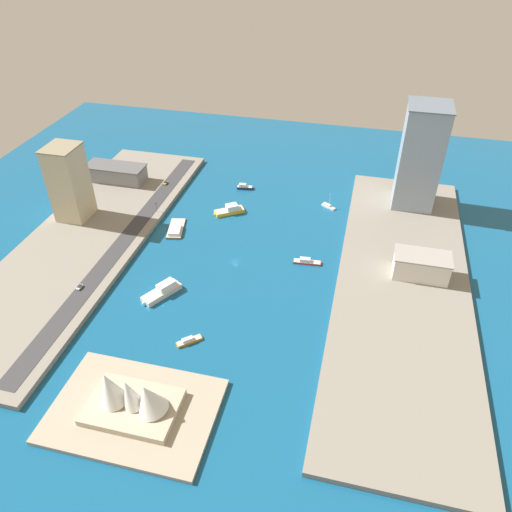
{
  "coord_description": "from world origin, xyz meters",
  "views": [
    {
      "loc": [
        -66.07,
        218.46,
        173.97
      ],
      "look_at": [
        -11.19,
        -4.91,
        2.54
      ],
      "focal_mm": 34.72,
      "sensor_mm": 36.0,
      "label": 1
    }
  ],
  "objects_px": {
    "warehouse_low_gray": "(116,173)",
    "taxi_yellow_cab": "(165,183)",
    "sailboat_small_white": "(328,206)",
    "traffic_light_waterfront": "(156,206)",
    "opera_landmark": "(131,398)",
    "patrol_launch_navy": "(245,187)",
    "hotel_broad_white": "(421,265)",
    "water_taxi_orange": "(189,341)",
    "office_block_beige": "(69,183)",
    "tower_tall_glass": "(420,157)",
    "van_white": "(80,287)",
    "tugboat_red": "(307,261)",
    "barge_flat_brown": "(176,229)",
    "ferry_yellow_fast": "(230,210)",
    "ferry_white_commuter": "(162,291)"
  },
  "relations": [
    {
      "from": "warehouse_low_gray",
      "to": "taxi_yellow_cab",
      "type": "distance_m",
      "value": 37.02
    },
    {
      "from": "sailboat_small_white",
      "to": "taxi_yellow_cab",
      "type": "bearing_deg",
      "value": 0.14
    },
    {
      "from": "traffic_light_waterfront",
      "to": "opera_landmark",
      "type": "bearing_deg",
      "value": 109.33
    },
    {
      "from": "taxi_yellow_cab",
      "to": "opera_landmark",
      "type": "bearing_deg",
      "value": 108.22
    },
    {
      "from": "patrol_launch_navy",
      "to": "opera_landmark",
      "type": "bearing_deg",
      "value": 91.22
    },
    {
      "from": "hotel_broad_white",
      "to": "opera_landmark",
      "type": "relative_size",
      "value": 0.81
    },
    {
      "from": "water_taxi_orange",
      "to": "office_block_beige",
      "type": "relative_size",
      "value": 0.24
    },
    {
      "from": "patrol_launch_navy",
      "to": "taxi_yellow_cab",
      "type": "relative_size",
      "value": 2.84
    },
    {
      "from": "sailboat_small_white",
      "to": "warehouse_low_gray",
      "type": "distance_m",
      "value": 154.25
    },
    {
      "from": "hotel_broad_white",
      "to": "tower_tall_glass",
      "type": "bearing_deg",
      "value": -87.11
    },
    {
      "from": "hotel_broad_white",
      "to": "warehouse_low_gray",
      "type": "distance_m",
      "value": 220.82
    },
    {
      "from": "van_white",
      "to": "tugboat_red",
      "type": "bearing_deg",
      "value": -154.33
    },
    {
      "from": "barge_flat_brown",
      "to": "patrol_launch_navy",
      "type": "relative_size",
      "value": 1.92
    },
    {
      "from": "patrol_launch_navy",
      "to": "water_taxi_orange",
      "type": "distance_m",
      "value": 151.88
    },
    {
      "from": "sailboat_small_white",
      "to": "ferry_yellow_fast",
      "type": "height_order",
      "value": "sailboat_small_white"
    },
    {
      "from": "water_taxi_orange",
      "to": "sailboat_small_white",
      "type": "bearing_deg",
      "value": -109.29
    },
    {
      "from": "water_taxi_orange",
      "to": "opera_landmark",
      "type": "bearing_deg",
      "value": 78.49
    },
    {
      "from": "barge_flat_brown",
      "to": "tower_tall_glass",
      "type": "xyz_separation_m",
      "value": [
        -143.95,
        -66.34,
        35.45
      ]
    },
    {
      "from": "sailboat_small_white",
      "to": "hotel_broad_white",
      "type": "height_order",
      "value": "hotel_broad_white"
    },
    {
      "from": "office_block_beige",
      "to": "traffic_light_waterfront",
      "type": "xyz_separation_m",
      "value": [
        -48.38,
        -17.11,
        -19.71
      ]
    },
    {
      "from": "hotel_broad_white",
      "to": "taxi_yellow_cab",
      "type": "distance_m",
      "value": 186.87
    },
    {
      "from": "ferry_yellow_fast",
      "to": "traffic_light_waterfront",
      "type": "xyz_separation_m",
      "value": [
        45.7,
        14.43,
        5.14
      ]
    },
    {
      "from": "water_taxi_orange",
      "to": "taxi_yellow_cab",
      "type": "bearing_deg",
      "value": -63.82
    },
    {
      "from": "barge_flat_brown",
      "to": "tugboat_red",
      "type": "bearing_deg",
      "value": 170.88
    },
    {
      "from": "ferry_white_commuter",
      "to": "warehouse_low_gray",
      "type": "height_order",
      "value": "warehouse_low_gray"
    },
    {
      "from": "barge_flat_brown",
      "to": "tugboat_red",
      "type": "height_order",
      "value": "tugboat_red"
    },
    {
      "from": "sailboat_small_white",
      "to": "traffic_light_waterfront",
      "type": "distance_m",
      "value": 114.77
    },
    {
      "from": "tower_tall_glass",
      "to": "van_white",
      "type": "bearing_deg",
      "value": 38.11
    },
    {
      "from": "traffic_light_waterfront",
      "to": "office_block_beige",
      "type": "bearing_deg",
      "value": 19.48
    },
    {
      "from": "taxi_yellow_cab",
      "to": "warehouse_low_gray",
      "type": "bearing_deg",
      "value": 3.8
    },
    {
      "from": "ferry_yellow_fast",
      "to": "tower_tall_glass",
      "type": "relative_size",
      "value": 0.3
    },
    {
      "from": "water_taxi_orange",
      "to": "opera_landmark",
      "type": "xyz_separation_m",
      "value": [
        8.66,
        42.52,
        7.93
      ]
    },
    {
      "from": "opera_landmark",
      "to": "traffic_light_waterfront",
      "type": "bearing_deg",
      "value": -70.67
    },
    {
      "from": "barge_flat_brown",
      "to": "office_block_beige",
      "type": "xyz_separation_m",
      "value": [
        66.81,
        2.85,
        25.79
      ]
    },
    {
      "from": "tugboat_red",
      "to": "office_block_beige",
      "type": "relative_size",
      "value": 0.35
    },
    {
      "from": "tower_tall_glass",
      "to": "barge_flat_brown",
      "type": "bearing_deg",
      "value": 24.74
    },
    {
      "from": "ferry_white_commuter",
      "to": "taxi_yellow_cab",
      "type": "bearing_deg",
      "value": -68.71
    },
    {
      "from": "van_white",
      "to": "office_block_beige",
      "type": "bearing_deg",
      "value": -59.05
    },
    {
      "from": "ferry_white_commuter",
      "to": "tower_tall_glass",
      "type": "xyz_separation_m",
      "value": [
        -128.46,
        -125.39,
        34.39
      ]
    },
    {
      "from": "tugboat_red",
      "to": "hotel_broad_white",
      "type": "bearing_deg",
      "value": -179.84
    },
    {
      "from": "water_taxi_orange",
      "to": "ferry_white_commuter",
      "type": "bearing_deg",
      "value": -48.91
    },
    {
      "from": "patrol_launch_navy",
      "to": "office_block_beige",
      "type": "height_order",
      "value": "office_block_beige"
    },
    {
      "from": "barge_flat_brown",
      "to": "warehouse_low_gray",
      "type": "height_order",
      "value": "warehouse_low_gray"
    },
    {
      "from": "sailboat_small_white",
      "to": "hotel_broad_white",
      "type": "relative_size",
      "value": 0.37
    },
    {
      "from": "tugboat_red",
      "to": "patrol_launch_navy",
      "type": "bearing_deg",
      "value": -53.19
    },
    {
      "from": "ferry_yellow_fast",
      "to": "office_block_beige",
      "type": "xyz_separation_m",
      "value": [
        94.08,
        31.54,
        24.84
      ]
    },
    {
      "from": "hotel_broad_white",
      "to": "sailboat_small_white",
      "type": "bearing_deg",
      "value": -48.18
    },
    {
      "from": "ferry_white_commuter",
      "to": "tower_tall_glass",
      "type": "relative_size",
      "value": 0.35
    },
    {
      "from": "tugboat_red",
      "to": "opera_landmark",
      "type": "relative_size",
      "value": 0.45
    },
    {
      "from": "taxi_yellow_cab",
      "to": "office_block_beige",
      "type": "bearing_deg",
      "value": 53.67
    }
  ]
}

